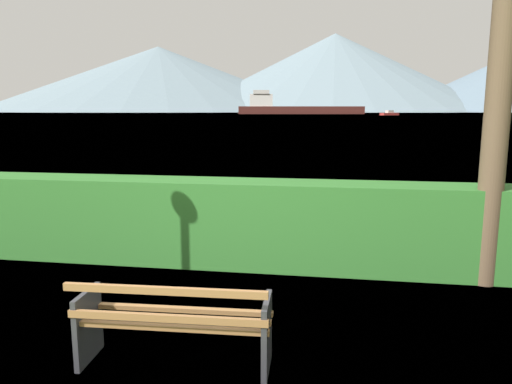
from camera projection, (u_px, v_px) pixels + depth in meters
The scene contains 7 objects.
ground_plane at pixel (177, 364), 4.44m from camera, with size 1400.00×1400.00×0.00m, color olive.
water_surface at pixel (332, 113), 305.03m from camera, with size 620.00×620.00×0.00m, color slate.
park_bench at pixel (174, 323), 4.31m from camera, with size 1.78×0.65×0.87m.
hedge_row at pixel (239, 223), 7.20m from camera, with size 11.53×0.78×1.28m, color #2D6B28.
cargo_ship_large at pixel (291, 107), 259.37m from camera, with size 68.25×21.02×12.64m.
fishing_boat_near at pixel (389, 114), 199.73m from camera, with size 8.33×7.36×2.05m.
distant_hills at pixel (317, 76), 542.70m from camera, with size 789.91×397.80×87.76m.
Camera 1 is at (1.38, -3.93, 2.33)m, focal length 33.54 mm.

